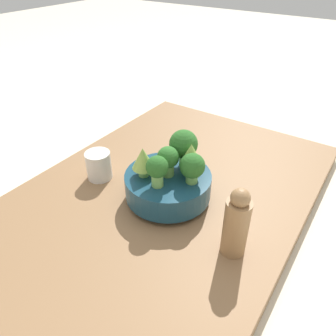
% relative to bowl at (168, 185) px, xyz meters
% --- Properties ---
extents(ground_plane, '(6.00, 6.00, 0.00)m').
position_rel_bowl_xyz_m(ground_plane, '(-0.01, -0.02, -0.09)').
color(ground_plane, beige).
extents(table, '(0.99, 0.67, 0.04)m').
position_rel_bowl_xyz_m(table, '(-0.01, -0.02, -0.06)').
color(table, olive).
rests_on(table, ground_plane).
extents(bowl, '(0.21, 0.21, 0.07)m').
position_rel_bowl_xyz_m(bowl, '(0.00, 0.00, 0.00)').
color(bowl, navy).
rests_on(bowl, table).
extents(romanesco_piece_near, '(0.05, 0.05, 0.08)m').
position_rel_bowl_xyz_m(romanesco_piece_near, '(0.03, -0.05, 0.08)').
color(romanesco_piece_near, '#7AB256').
rests_on(romanesco_piece_near, bowl).
extents(romanesco_piece_far, '(0.05, 0.05, 0.09)m').
position_rel_bowl_xyz_m(romanesco_piece_far, '(-0.03, 0.05, 0.09)').
color(romanesco_piece_far, '#6BA34C').
rests_on(romanesco_piece_far, bowl).
extents(broccoli_floret_center, '(0.05, 0.05, 0.08)m').
position_rel_bowl_xyz_m(broccoli_floret_center, '(0.00, -0.00, 0.08)').
color(broccoli_floret_center, '#6BA34C').
rests_on(broccoli_floret_center, bowl).
extents(broccoli_floret_right, '(0.05, 0.05, 0.08)m').
position_rel_bowl_xyz_m(broccoli_floret_right, '(0.05, 0.00, 0.08)').
color(broccoli_floret_right, '#7AB256').
rests_on(broccoli_floret_right, bowl).
extents(broccoli_floret_left, '(0.07, 0.07, 0.10)m').
position_rel_bowl_xyz_m(broccoli_floret_left, '(-0.05, 0.01, 0.09)').
color(broccoli_floret_left, '#7AB256').
rests_on(broccoli_floret_left, bowl).
extents(broccoli_floret_back, '(0.06, 0.06, 0.07)m').
position_rel_bowl_xyz_m(broccoli_floret_back, '(-0.01, 0.06, 0.07)').
color(broccoli_floret_back, '#6BA34C').
rests_on(broccoli_floret_back, bowl).
extents(cup, '(0.07, 0.07, 0.08)m').
position_rel_bowl_xyz_m(cup, '(0.03, -0.21, -0.00)').
color(cup, silver).
rests_on(cup, table).
extents(pepper_mill, '(0.05, 0.05, 0.16)m').
position_rel_bowl_xyz_m(pepper_mill, '(0.06, 0.21, 0.03)').
color(pepper_mill, '#997047').
rests_on(pepper_mill, table).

